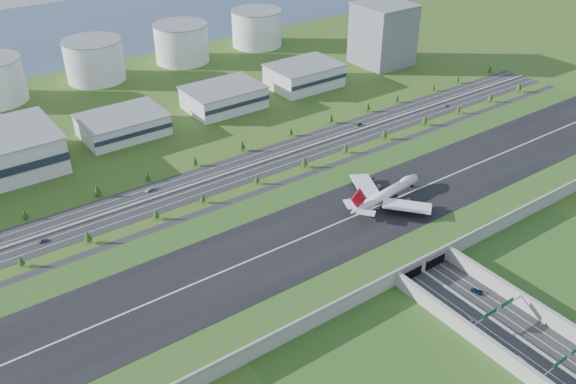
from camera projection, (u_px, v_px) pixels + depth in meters
ground at (357, 226)px, 343.98m from camera, size 1200.00×1200.00×0.00m
airfield_deck at (358, 220)px, 341.78m from camera, size 520.00×100.00×9.20m
underpass_road at (504, 322)px, 273.06m from camera, size 38.80×120.40×8.00m
sign_gantry_near at (498, 311)px, 274.28m from camera, size 38.70×0.70×9.80m
sign_gantry_far at (568, 358)px, 249.94m from camera, size 38.70×0.70×9.80m
north_expressway at (264, 162)px, 410.01m from camera, size 560.00×36.00×0.12m
tree_row at (278, 152)px, 412.15m from camera, size 503.76×48.61×8.38m
hangar_mid_a at (123, 125)px, 442.31m from camera, size 58.00×42.00×15.00m
hangar_mid_b at (224, 98)px, 484.19m from camera, size 58.00×42.00×17.00m
hangar_mid_c at (304, 76)px, 523.56m from camera, size 58.00×42.00×19.00m
office_tower at (383, 35)px, 565.11m from camera, size 46.00×46.00×55.00m
fuel_tank_b at (94, 61)px, 533.06m from camera, size 50.00×50.00×35.00m
fuel_tank_c at (182, 43)px, 575.45m from camera, size 50.00×50.00×35.00m
fuel_tank_d at (257, 28)px, 617.84m from camera, size 50.00×50.00×35.00m
bay_water at (72, 28)px, 677.78m from camera, size 1200.00×260.00×0.06m
boeing_747 at (387, 193)px, 348.89m from camera, size 62.46×58.68×19.36m
car_0 at (470, 319)px, 278.40m from camera, size 1.79×3.97×1.32m
car_1 at (520, 360)px, 257.15m from camera, size 2.56×5.23×1.65m
car_2 at (477, 291)px, 295.02m from camera, size 3.92×6.37×1.65m
car_4 at (43, 240)px, 330.83m from camera, size 5.14×2.41×1.70m
car_5 at (359, 124)px, 458.97m from camera, size 4.77×3.20×1.49m
car_6 at (445, 105)px, 490.25m from camera, size 5.51×4.16×1.39m
car_7 at (149, 189)px, 377.03m from camera, size 6.30×3.97×1.70m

